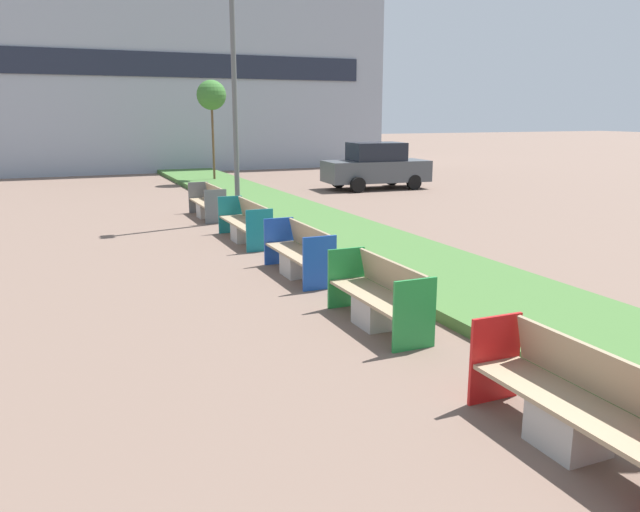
% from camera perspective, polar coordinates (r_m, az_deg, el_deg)
% --- Properties ---
extents(planter_grass_strip, '(2.80, 120.00, 0.18)m').
position_cam_1_polar(planter_grass_strip, '(11.19, 12.59, -2.37)').
color(planter_grass_strip, '#426B33').
rests_on(planter_grass_strip, ground).
extents(building_backdrop, '(21.73, 6.46, 9.79)m').
position_cam_1_polar(building_backdrop, '(36.84, -12.39, 15.55)').
color(building_backdrop, '#939EAD').
rests_on(building_backdrop, ground).
extents(bench_red_frame, '(0.65, 2.15, 0.94)m').
position_cam_1_polar(bench_red_frame, '(6.21, 22.14, -12.88)').
color(bench_red_frame, '#ADA8A0').
rests_on(bench_red_frame, ground).
extents(bench_green_frame, '(0.65, 2.06, 0.94)m').
position_cam_1_polar(bench_green_frame, '(8.94, 5.41, -4.12)').
color(bench_green_frame, '#ADA8A0').
rests_on(bench_green_frame, ground).
extents(bench_blue_frame, '(0.65, 2.13, 0.94)m').
position_cam_1_polar(bench_blue_frame, '(11.67, -1.88, -0.03)').
color(bench_blue_frame, '#ADA8A0').
rests_on(bench_blue_frame, ground).
extents(bench_teal_frame, '(0.65, 2.48, 0.94)m').
position_cam_1_polar(bench_teal_frame, '(14.95, -6.81, 2.78)').
color(bench_teal_frame, '#ADA8A0').
rests_on(bench_teal_frame, ground).
extents(bench_grey_frame, '(0.65, 2.20, 0.94)m').
position_cam_1_polar(bench_grey_frame, '(18.60, -10.19, 4.61)').
color(bench_grey_frame, '#ADA8A0').
rests_on(bench_grey_frame, ground).
extents(street_lamp_post, '(0.24, 0.44, 7.04)m').
position_cam_1_polar(street_lamp_post, '(17.62, -7.86, 15.76)').
color(street_lamp_post, '#56595B').
rests_on(street_lamp_post, ground).
extents(sapling_tree_far, '(1.26, 1.26, 4.41)m').
position_cam_1_polar(sapling_tree_far, '(27.97, -9.90, 14.23)').
color(sapling_tree_far, brown).
rests_on(sapling_tree_far, ground).
extents(parked_car_distant, '(4.32, 2.08, 1.86)m').
position_cam_1_polar(parked_car_distant, '(25.58, 5.14, 8.18)').
color(parked_car_distant, '#474C51').
rests_on(parked_car_distant, ground).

